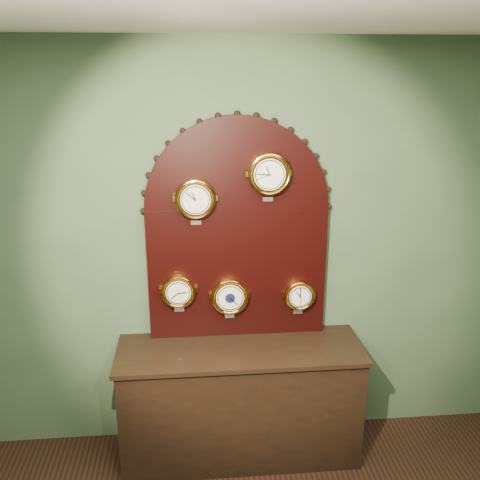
{
  "coord_description": "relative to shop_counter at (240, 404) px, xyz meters",
  "views": [
    {
      "loc": [
        -0.29,
        -0.89,
        2.6
      ],
      "look_at": [
        0.0,
        2.25,
        1.58
      ],
      "focal_mm": 39.83,
      "sensor_mm": 36.0,
      "label": 1
    }
  ],
  "objects": [
    {
      "name": "barometer",
      "position": [
        -0.06,
        0.15,
        0.74
      ],
      "size": [
        0.25,
        0.08,
        0.3
      ],
      "color": "gold",
      "rests_on": "display_board"
    },
    {
      "name": "display_board",
      "position": [
        0.0,
        0.22,
        1.23
      ],
      "size": [
        1.26,
        0.06,
        1.53
      ],
      "color": "black",
      "rests_on": "shop_counter"
    },
    {
      "name": "hygrometer",
      "position": [
        -0.4,
        0.15,
        0.79
      ],
      "size": [
        0.22,
        0.08,
        0.28
      ],
      "color": "gold",
      "rests_on": "display_board"
    },
    {
      "name": "wall_back",
      "position": [
        0.0,
        0.27,
        1.0
      ],
      "size": [
        4.0,
        0.0,
        4.0
      ],
      "primitive_type": "plane",
      "rotation": [
        1.57,
        0.0,
        0.0
      ],
      "color": "#3E563B",
      "rests_on": "ground"
    },
    {
      "name": "roman_clock",
      "position": [
        -0.27,
        0.15,
        1.42
      ],
      "size": [
        0.26,
        0.08,
        0.31
      ],
      "color": "gold",
      "rests_on": "display_board"
    },
    {
      "name": "tide_clock",
      "position": [
        0.42,
        0.15,
        0.73
      ],
      "size": [
        0.21,
        0.08,
        0.26
      ],
      "color": "gold",
      "rests_on": "display_board"
    },
    {
      "name": "shop_counter",
      "position": [
        0.0,
        0.0,
        0.0
      ],
      "size": [
        1.6,
        0.5,
        0.8
      ],
      "primitive_type": "cube",
      "color": "black",
      "rests_on": "ground_plane"
    },
    {
      "name": "arabic_clock",
      "position": [
        0.2,
        0.15,
        1.57
      ],
      "size": [
        0.27,
        0.08,
        0.32
      ],
      "color": "gold",
      "rests_on": "display_board"
    }
  ]
}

